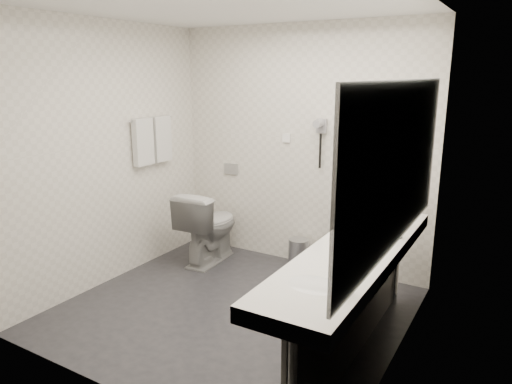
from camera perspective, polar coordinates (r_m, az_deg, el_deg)
The scene contains 30 objects.
floor at distance 4.27m, azimuth -2.84°, elevation -13.99°, with size 2.80×2.80×0.00m, color #27262B.
ceiling at distance 3.80m, azimuth -3.33°, elevation 21.53°, with size 2.80×2.80×0.00m, color white.
wall_back at distance 4.96m, azimuth 5.28°, elevation 5.25°, with size 2.80×2.80×0.00m, color silver.
wall_front at distance 2.88m, azimuth -17.51°, elevation -1.83°, with size 2.80×2.80×0.00m, color silver.
wall_left at distance 4.75m, azimuth -17.35°, elevation 4.28°, with size 2.60×2.60×0.00m, color silver.
wall_right at distance 3.30m, azimuth 17.68°, elevation 0.14°, with size 2.60×2.60×0.00m, color silver.
vanity_counter at distance 3.31m, azimuth 11.63°, elevation -7.57°, with size 0.55×2.20×0.10m, color white.
vanity_panel at distance 3.49m, azimuth 11.67°, elevation -14.15°, with size 0.03×2.15×0.75m, color gray.
vanity_post_far at distance 4.39m, azimuth 16.55°, elevation -8.34°, with size 0.06×0.06×0.75m, color silver.
mirror at distance 3.07m, azimuth 16.82°, elevation 3.02°, with size 0.02×2.20×1.05m, color #B2BCC6.
basin_near at distance 2.74m, azimuth 7.10°, elevation -11.34°, with size 0.40×0.31×0.05m, color white.
basin_far at distance 3.89m, azimuth 14.81°, elevation -3.92°, with size 0.40×0.31×0.05m, color white.
faucet_near at distance 2.64m, azimuth 11.11°, elevation -10.39°, with size 0.04×0.04×0.15m, color silver.
faucet_far at distance 3.82m, azimuth 17.70°, elevation -3.05°, with size 0.04×0.04×0.15m, color silver.
soap_bottle_a at distance 3.22m, azimuth 12.83°, elevation -6.26°, with size 0.05×0.05×0.11m, color beige.
soap_bottle_c at distance 3.24m, azimuth 11.15°, elevation -6.09°, with size 0.04×0.04×0.11m, color beige.
glass_left at distance 3.45m, azimuth 15.08°, elevation -5.14°, with size 0.05×0.05×0.10m, color silver.
glass_right at distance 3.58m, azimuth 16.83°, elevation -4.47°, with size 0.06×0.06×0.11m, color silver.
toilet at distance 5.17m, azimuth -5.70°, elevation -4.08°, with size 0.45×0.79×0.80m, color white.
flush_plate at distance 5.41m, azimuth -3.03°, elevation 2.81°, with size 0.18×0.02×0.12m, color #B2B5BA.
pedal_bin at distance 5.07m, azimuth 5.15°, elevation -7.46°, with size 0.21×0.21×0.30m, color #B2B5BA.
bin_lid at distance 5.01m, azimuth 5.19°, elevation -5.78°, with size 0.21×0.21×0.01m, color #B2B5BA.
towel_rail at distance 5.06m, azimuth -12.58°, elevation 8.58°, with size 0.02×0.02×0.62m, color silver.
towel_near at distance 4.97m, azimuth -13.46°, elevation 5.89°, with size 0.07×0.24×0.48m, color silver.
towel_far at distance 5.18m, azimuth -11.31°, elevation 6.31°, with size 0.07×0.24×0.48m, color silver.
dryer_cradle at distance 4.80m, azimuth 7.92°, elevation 7.90°, with size 0.10×0.04×0.14m, color gray.
dryer_barrel at distance 4.73m, azimuth 7.60°, elevation 8.19°, with size 0.08×0.08×0.14m, color gray.
dryer_cord at distance 4.82m, azimuth 7.75°, elevation 4.93°, with size 0.02×0.02×0.35m, color black.
switch_plate_a at distance 5.00m, azimuth 3.69°, elevation 6.51°, with size 0.09×0.02×0.09m, color white.
switch_plate_b at distance 4.73m, azimuth 11.31°, elevation 5.83°, with size 0.09×0.02×0.09m, color white.
Camera 1 is at (2.08, -3.13, 2.01)m, focal length 33.16 mm.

